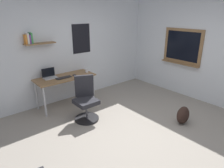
{
  "coord_description": "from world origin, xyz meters",
  "views": [
    {
      "loc": [
        -2.47,
        -2.15,
        2.23
      ],
      "look_at": [
        -0.07,
        0.72,
        0.85
      ],
      "focal_mm": 31.88,
      "sensor_mm": 36.0,
      "label": 1
    }
  ],
  "objects": [
    {
      "name": "ground_plane",
      "position": [
        0.0,
        0.0,
        0.0
      ],
      "size": [
        5.2,
        5.2,
        0.0
      ],
      "primitive_type": "plane",
      "color": "gray",
      "rests_on": "ground"
    },
    {
      "name": "office_chair",
      "position": [
        -0.42,
        1.18,
        0.41
      ],
      "size": [
        0.54,
        0.56,
        0.95
      ],
      "color": "black",
      "rests_on": "ground"
    },
    {
      "name": "coffee_mug",
      "position": [
        0.18,
        2.04,
        0.79
      ],
      "size": [
        0.08,
        0.08,
        0.09
      ],
      "primitive_type": "cylinder",
      "color": "silver",
      "rests_on": "desk"
    },
    {
      "name": "keyboard",
      "position": [
        -0.49,
        1.99,
        0.75
      ],
      "size": [
        0.37,
        0.13,
        0.02
      ],
      "primitive_type": "cube",
      "color": "black",
      "rests_on": "desk"
    },
    {
      "name": "wall_right",
      "position": [
        2.45,
        0.03,
        1.3
      ],
      "size": [
        0.22,
        5.0,
        2.6
      ],
      "color": "silver",
      "rests_on": "ground"
    },
    {
      "name": "computer_mouse",
      "position": [
        -0.21,
        1.99,
        0.76
      ],
      "size": [
        0.1,
        0.06,
        0.03
      ],
      "primitive_type": "ellipsoid",
      "color": "#262628",
      "rests_on": "desk"
    },
    {
      "name": "desk",
      "position": [
        -0.42,
        2.07,
        0.66
      ],
      "size": [
        1.41,
        0.61,
        0.74
      ],
      "color": "olive",
      "rests_on": "ground"
    },
    {
      "name": "laptop",
      "position": [
        -0.74,
        2.21,
        0.8
      ],
      "size": [
        0.31,
        0.21,
        0.23
      ],
      "color": "#ADAFB5",
      "rests_on": "desk"
    },
    {
      "name": "backpack",
      "position": [
        1.01,
        -0.3,
        0.19
      ],
      "size": [
        0.32,
        0.22,
        0.38
      ],
      "primitive_type": "ellipsoid",
      "color": "black",
      "rests_on": "ground"
    },
    {
      "name": "wall_back",
      "position": [
        -0.0,
        2.45,
        1.3
      ],
      "size": [
        5.0,
        0.3,
        2.6
      ],
      "color": "silver",
      "rests_on": "ground"
    }
  ]
}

